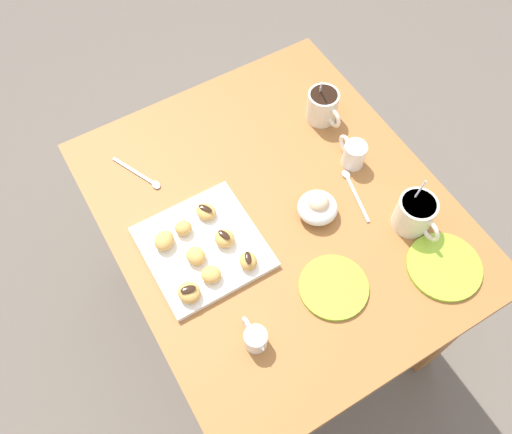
{
  "coord_description": "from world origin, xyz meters",
  "views": [
    {
      "loc": [
        0.56,
        -0.4,
        1.9
      ],
      "look_at": [
        -0.0,
        -0.06,
        0.75
      ],
      "focal_mm": 37.33,
      "sensor_mm": 36.0,
      "label": 1
    }
  ],
  "objects_px": {
    "dining_table": "(276,235)",
    "beignet_3": "(206,212)",
    "coffee_mug_cream_right": "(415,213)",
    "chocolate_sauce_pitcher": "(255,338)",
    "saucer_lime_left": "(444,267)",
    "pastry_plate_square": "(203,246)",
    "beignet_1": "(183,228)",
    "beignet_6": "(164,241)",
    "cream_pitcher_white": "(354,153)",
    "coffee_mug_cream_left": "(323,106)",
    "beignet_5": "(189,293)",
    "beignet_7": "(248,261)",
    "beignet_2": "(196,256)",
    "beignet_0": "(211,275)",
    "saucer_lime_right": "(333,287)",
    "ice_cream_bowl": "(318,207)",
    "beignet_4": "(225,238)"
  },
  "relations": [
    {
      "from": "cream_pitcher_white",
      "to": "beignet_2",
      "type": "bearing_deg",
      "value": -84.21
    },
    {
      "from": "pastry_plate_square",
      "to": "chocolate_sauce_pitcher",
      "type": "height_order",
      "value": "chocolate_sauce_pitcher"
    },
    {
      "from": "saucer_lime_left",
      "to": "beignet_3",
      "type": "distance_m",
      "value": 0.59
    },
    {
      "from": "coffee_mug_cream_right",
      "to": "chocolate_sauce_pitcher",
      "type": "distance_m",
      "value": 0.49
    },
    {
      "from": "cream_pitcher_white",
      "to": "chocolate_sauce_pitcher",
      "type": "bearing_deg",
      "value": -58.34
    },
    {
      "from": "beignet_1",
      "to": "beignet_6",
      "type": "xyz_separation_m",
      "value": [
        0.01,
        -0.06,
        0.0
      ]
    },
    {
      "from": "dining_table",
      "to": "pastry_plate_square",
      "type": "distance_m",
      "value": 0.26
    },
    {
      "from": "beignet_0",
      "to": "beignet_5",
      "type": "distance_m",
      "value": 0.07
    },
    {
      "from": "beignet_6",
      "to": "pastry_plate_square",
      "type": "bearing_deg",
      "value": 58.65
    },
    {
      "from": "saucer_lime_right",
      "to": "beignet_5",
      "type": "distance_m",
      "value": 0.34
    },
    {
      "from": "coffee_mug_cream_right",
      "to": "beignet_7",
      "type": "bearing_deg",
      "value": -104.2
    },
    {
      "from": "dining_table",
      "to": "coffee_mug_cream_left",
      "type": "xyz_separation_m",
      "value": [
        -0.2,
        0.27,
        0.19
      ]
    },
    {
      "from": "beignet_6",
      "to": "dining_table",
      "type": "bearing_deg",
      "value": 80.13
    },
    {
      "from": "ice_cream_bowl",
      "to": "beignet_1",
      "type": "xyz_separation_m",
      "value": [
        -0.12,
        -0.31,
        0.0
      ]
    },
    {
      "from": "beignet_2",
      "to": "coffee_mug_cream_left",
      "type": "bearing_deg",
      "value": 113.41
    },
    {
      "from": "beignet_6",
      "to": "chocolate_sauce_pitcher",
      "type": "bearing_deg",
      "value": 12.1
    },
    {
      "from": "ice_cream_bowl",
      "to": "beignet_4",
      "type": "relative_size",
      "value": 2.05
    },
    {
      "from": "chocolate_sauce_pitcher",
      "to": "saucer_lime_left",
      "type": "xyz_separation_m",
      "value": [
        0.07,
        0.48,
        -0.03
      ]
    },
    {
      "from": "coffee_mug_cream_left",
      "to": "beignet_5",
      "type": "relative_size",
      "value": 2.57
    },
    {
      "from": "saucer_lime_right",
      "to": "beignet_5",
      "type": "bearing_deg",
      "value": -116.44
    },
    {
      "from": "beignet_1",
      "to": "beignet_2",
      "type": "xyz_separation_m",
      "value": [
        0.08,
        -0.01,
        0.0
      ]
    },
    {
      "from": "coffee_mug_cream_left",
      "to": "saucer_lime_left",
      "type": "distance_m",
      "value": 0.54
    },
    {
      "from": "beignet_0",
      "to": "beignet_4",
      "type": "distance_m",
      "value": 0.1
    },
    {
      "from": "coffee_mug_cream_left",
      "to": "ice_cream_bowl",
      "type": "bearing_deg",
      "value": -36.21
    },
    {
      "from": "dining_table",
      "to": "beignet_3",
      "type": "xyz_separation_m",
      "value": [
        -0.07,
        -0.17,
        0.17
      ]
    },
    {
      "from": "dining_table",
      "to": "beignet_6",
      "type": "relative_size",
      "value": 18.0
    },
    {
      "from": "dining_table",
      "to": "beignet_2",
      "type": "distance_m",
      "value": 0.3
    },
    {
      "from": "pastry_plate_square",
      "to": "beignet_0",
      "type": "height_order",
      "value": "beignet_0"
    },
    {
      "from": "pastry_plate_square",
      "to": "ice_cream_bowl",
      "type": "height_order",
      "value": "ice_cream_bowl"
    },
    {
      "from": "saucer_lime_right",
      "to": "saucer_lime_left",
      "type": "bearing_deg",
      "value": 70.53
    },
    {
      "from": "pastry_plate_square",
      "to": "saucer_lime_left",
      "type": "bearing_deg",
      "value": 54.1
    },
    {
      "from": "coffee_mug_cream_right",
      "to": "cream_pitcher_white",
      "type": "bearing_deg",
      "value": -175.88
    },
    {
      "from": "saucer_lime_right",
      "to": "beignet_3",
      "type": "xyz_separation_m",
      "value": [
        -0.32,
        -0.17,
        0.03
      ]
    },
    {
      "from": "pastry_plate_square",
      "to": "cream_pitcher_white",
      "type": "xyz_separation_m",
      "value": [
        -0.02,
        0.46,
        0.03
      ]
    },
    {
      "from": "coffee_mug_cream_right",
      "to": "beignet_5",
      "type": "height_order",
      "value": "coffee_mug_cream_right"
    },
    {
      "from": "beignet_0",
      "to": "beignet_3",
      "type": "distance_m",
      "value": 0.17
    },
    {
      "from": "chocolate_sauce_pitcher",
      "to": "beignet_3",
      "type": "height_order",
      "value": "chocolate_sauce_pitcher"
    },
    {
      "from": "pastry_plate_square",
      "to": "beignet_7",
      "type": "xyz_separation_m",
      "value": [
        0.1,
        0.07,
        0.02
      ]
    },
    {
      "from": "coffee_mug_cream_left",
      "to": "beignet_2",
      "type": "height_order",
      "value": "coffee_mug_cream_left"
    },
    {
      "from": "dining_table",
      "to": "beignet_6",
      "type": "xyz_separation_m",
      "value": [
        -0.05,
        -0.29,
        0.17
      ]
    },
    {
      "from": "pastry_plate_square",
      "to": "saucer_lime_right",
      "type": "distance_m",
      "value": 0.33
    },
    {
      "from": "coffee_mug_cream_right",
      "to": "beignet_1",
      "type": "relative_size",
      "value": 3.47
    },
    {
      "from": "coffee_mug_cream_left",
      "to": "cream_pitcher_white",
      "type": "bearing_deg",
      "value": -5.5
    },
    {
      "from": "coffee_mug_cream_left",
      "to": "beignet_1",
      "type": "bearing_deg",
      "value": -74.61
    },
    {
      "from": "beignet_3",
      "to": "beignet_1",
      "type": "bearing_deg",
      "value": -78.64
    },
    {
      "from": "pastry_plate_square",
      "to": "saucer_lime_left",
      "type": "xyz_separation_m",
      "value": [
        0.34,
        0.47,
        -0.0
      ]
    },
    {
      "from": "saucer_lime_right",
      "to": "beignet_0",
      "type": "distance_m",
      "value": 0.29
    },
    {
      "from": "dining_table",
      "to": "saucer_lime_left",
      "type": "distance_m",
      "value": 0.45
    },
    {
      "from": "beignet_5",
      "to": "beignet_7",
      "type": "distance_m",
      "value": 0.16
    },
    {
      "from": "beignet_5",
      "to": "beignet_6",
      "type": "xyz_separation_m",
      "value": [
        -0.15,
        0.01,
        0.0
      ]
    }
  ]
}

